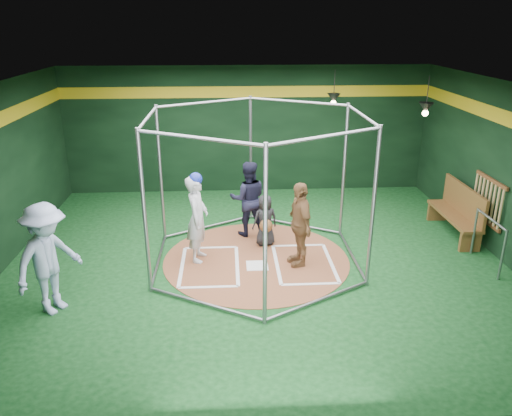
{
  "coord_description": "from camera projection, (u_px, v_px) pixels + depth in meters",
  "views": [
    {
      "loc": [
        -0.54,
        -9.2,
        4.63
      ],
      "look_at": [
        0.0,
        0.1,
        1.1
      ],
      "focal_mm": 35.0,
      "sensor_mm": 36.0,
      "label": 1
    }
  ],
  "objects": [
    {
      "name": "batting_cage",
      "position": [
        256.0,
        191.0,
        9.73
      ],
      "size": [
        4.05,
        4.67,
        3.0
      ],
      "color": "gray",
      "rests_on": "ground"
    },
    {
      "name": "bystander_blue",
      "position": [
        48.0,
        259.0,
        8.15
      ],
      "size": [
        1.27,
        1.44,
        1.93
      ],
      "primitive_type": "imported",
      "rotation": [
        0.0,
        0.0,
        1.01
      ],
      "color": "#AABCE2",
      "rests_on": "ground"
    },
    {
      "name": "catcher_figure",
      "position": [
        265.0,
        221.0,
        10.73
      ],
      "size": [
        0.63,
        0.64,
        1.13
      ],
      "color": "black",
      "rests_on": "clay_disc"
    },
    {
      "name": "room_shell",
      "position": [
        256.0,
        178.0,
        9.65
      ],
      "size": [
        10.1,
        9.1,
        3.53
      ],
      "color": "#0C3513",
      "rests_on": "ground"
    },
    {
      "name": "dugout_bench",
      "position": [
        458.0,
        210.0,
        11.26
      ],
      "size": [
        0.47,
        2.0,
        1.16
      ],
      "color": "brown",
      "rests_on": "ground"
    },
    {
      "name": "umpire",
      "position": [
        248.0,
        199.0,
        11.16
      ],
      "size": [
        0.85,
        0.67,
        1.72
      ],
      "primitive_type": "imported",
      "rotation": [
        0.0,
        0.0,
        3.17
      ],
      "color": "black",
      "rests_on": "clay_disc"
    },
    {
      "name": "pendant_lamp_near",
      "position": [
        334.0,
        98.0,
        12.77
      ],
      "size": [
        0.34,
        0.34,
        0.9
      ],
      "color": "black",
      "rests_on": "room_shell"
    },
    {
      "name": "pendant_lamp_far",
      "position": [
        426.0,
        108.0,
        11.38
      ],
      "size": [
        0.34,
        0.34,
        0.9
      ],
      "color": "black",
      "rests_on": "room_shell"
    },
    {
      "name": "clay_disc",
      "position": [
        256.0,
        259.0,
        10.26
      ],
      "size": [
        3.8,
        3.8,
        0.01
      ],
      "primitive_type": "cylinder",
      "color": "brown",
      "rests_on": "ground"
    },
    {
      "name": "steel_railing",
      "position": [
        489.0,
        234.0,
        9.77
      ],
      "size": [
        0.05,
        1.18,
        1.02
      ],
      "color": "gray",
      "rests_on": "ground"
    },
    {
      "name": "batter_box_left",
      "position": [
        210.0,
        266.0,
        9.97
      ],
      "size": [
        1.17,
        1.77,
        0.01
      ],
      "color": "white",
      "rests_on": "clay_disc"
    },
    {
      "name": "batter_box_right",
      "position": [
        304.0,
        263.0,
        10.07
      ],
      "size": [
        1.17,
        1.77,
        0.01
      ],
      "color": "white",
      "rests_on": "clay_disc"
    },
    {
      "name": "bat_rack",
      "position": [
        488.0,
        200.0,
        10.53
      ],
      "size": [
        0.07,
        1.25,
        0.98
      ],
      "color": "brown",
      "rests_on": "room_shell"
    },
    {
      "name": "batter_figure",
      "position": [
        197.0,
        217.0,
        9.95
      ],
      "size": [
        0.52,
        0.71,
        1.85
      ],
      "color": "silver",
      "rests_on": "clay_disc"
    },
    {
      "name": "visitor_leopard",
      "position": [
        300.0,
        224.0,
        9.79
      ],
      "size": [
        0.61,
        1.07,
        1.71
      ],
      "primitive_type": "imported",
      "rotation": [
        0.0,
        0.0,
        -1.37
      ],
      "color": "#A67747",
      "rests_on": "clay_disc"
    },
    {
      "name": "home_plate",
      "position": [
        257.0,
        266.0,
        9.97
      ],
      "size": [
        0.43,
        0.43,
        0.01
      ],
      "primitive_type": "cube",
      "color": "white",
      "rests_on": "clay_disc"
    }
  ]
}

